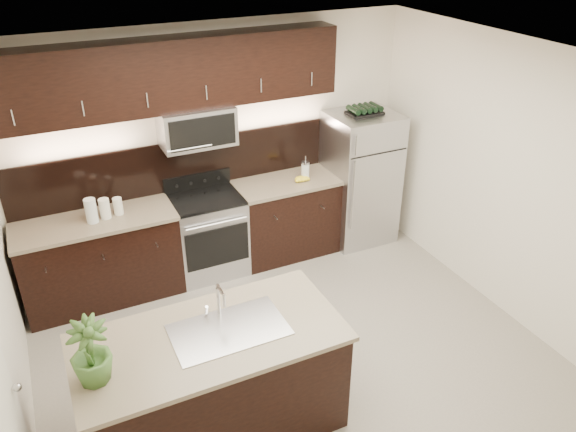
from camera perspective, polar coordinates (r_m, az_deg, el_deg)
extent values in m
plane|color=gray|center=(5.40, 0.68, -13.92)|extent=(4.50, 4.50, 0.00)
cube|color=silver|center=(6.27, -7.36, 6.89)|extent=(4.50, 0.02, 2.70)
cube|color=silver|center=(3.30, 17.05, -17.36)|extent=(4.50, 0.02, 2.70)
cube|color=silver|center=(5.84, 21.05, 3.43)|extent=(0.02, 4.00, 2.70)
cube|color=white|center=(4.09, 0.91, 15.15)|extent=(4.50, 4.00, 0.02)
cube|color=white|center=(3.85, -26.08, -18.50)|extent=(0.04, 0.80, 2.02)
sphere|color=silver|center=(4.09, -25.81, -15.40)|extent=(0.06, 0.06, 0.06)
cube|color=black|center=(6.16, -18.42, -4.32)|extent=(1.57, 0.62, 0.90)
cube|color=black|center=(6.63, -0.20, -0.21)|extent=(1.16, 0.62, 0.90)
cube|color=#B2B2B7|center=(6.34, -8.08, -2.02)|extent=(0.76, 0.62, 0.90)
cube|color=black|center=(6.11, -8.38, 1.73)|extent=(0.76, 0.60, 0.03)
cube|color=tan|center=(5.93, -19.11, -0.50)|extent=(1.59, 0.65, 0.04)
cube|color=tan|center=(6.42, -0.21, 3.46)|extent=(1.18, 0.65, 0.04)
cube|color=black|center=(6.20, -11.23, 4.98)|extent=(3.49, 0.02, 0.56)
cube|color=#B2B2B7|center=(5.90, -9.25, 8.97)|extent=(0.76, 0.40, 0.40)
cube|color=black|center=(5.73, -11.81, 13.90)|extent=(3.49, 0.33, 0.70)
cube|color=black|center=(4.53, -7.56, -16.67)|extent=(1.90, 0.90, 0.90)
cube|color=tan|center=(4.21, -7.97, -12.17)|extent=(1.96, 0.96, 0.04)
cube|color=silver|center=(4.23, -6.03, -11.38)|extent=(0.84, 0.50, 0.01)
cylinder|color=silver|center=(4.31, -7.08, -8.58)|extent=(0.03, 0.03, 0.24)
cylinder|color=silver|center=(4.17, -6.89, -7.47)|extent=(0.02, 0.14, 0.02)
cylinder|color=silver|center=(4.15, -6.52, -8.55)|extent=(0.02, 0.02, 0.10)
cube|color=#B2B2B7|center=(6.85, 7.33, 3.84)|extent=(0.77, 0.70, 1.61)
cube|color=black|center=(6.55, 7.77, 10.34)|extent=(0.40, 0.25, 0.03)
cylinder|color=black|center=(6.46, 6.65, 10.59)|extent=(0.07, 0.23, 0.07)
cylinder|color=black|center=(6.49, 7.23, 10.67)|extent=(0.07, 0.23, 0.07)
cylinder|color=black|center=(6.53, 7.80, 10.74)|extent=(0.07, 0.23, 0.07)
cylinder|color=black|center=(6.57, 8.37, 10.81)|extent=(0.07, 0.23, 0.07)
cylinder|color=black|center=(6.61, 8.93, 10.88)|extent=(0.07, 0.23, 0.07)
imported|color=#385D25|center=(3.89, -19.48, -12.90)|extent=(0.31, 0.31, 0.48)
cylinder|color=silver|center=(5.82, -19.37, 0.51)|extent=(0.11, 0.11, 0.25)
cylinder|color=white|center=(5.86, -18.12, 0.72)|extent=(0.10, 0.10, 0.21)
cylinder|color=white|center=(5.91, -16.89, 0.97)|extent=(0.09, 0.09, 0.18)
cylinder|color=silver|center=(6.42, 1.76, 4.55)|extent=(0.09, 0.09, 0.18)
cylinder|color=silver|center=(6.38, 1.78, 5.37)|extent=(0.10, 0.10, 0.02)
cylinder|color=silver|center=(6.36, 1.78, 5.75)|extent=(0.01, 0.01, 0.07)
ellipsoid|color=yellow|center=(6.37, 0.95, 3.75)|extent=(0.19, 0.15, 0.06)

